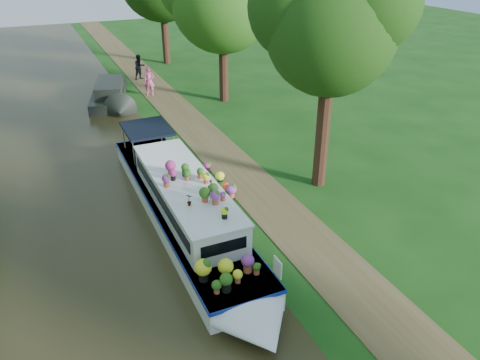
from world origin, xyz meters
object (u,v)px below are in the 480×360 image
second_boat (110,94)px  pedestrian_dark (140,67)px  plant_boat (186,206)px  pedestrian_pink (149,81)px

second_boat → pedestrian_dark: size_ratio=4.07×
second_boat → pedestrian_dark: bearing=70.3°
plant_boat → pedestrian_dark: 20.09m
plant_boat → second_boat: size_ratio=1.89×
second_boat → pedestrian_pink: 2.66m
second_boat → pedestrian_dark: (2.94, 4.40, 0.37)m
pedestrian_dark → pedestrian_pink: bearing=-115.3°
plant_boat → pedestrian_dark: (3.09, 19.85, 0.06)m
pedestrian_pink → pedestrian_dark: pedestrian_pink is taller
second_boat → pedestrian_dark: 5.31m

